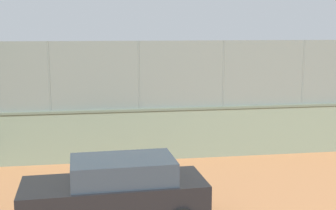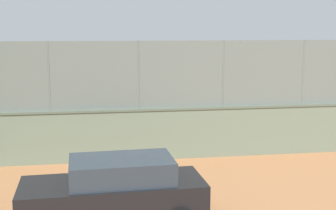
{
  "view_description": "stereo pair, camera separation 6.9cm",
  "coord_description": "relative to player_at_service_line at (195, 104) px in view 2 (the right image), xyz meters",
  "views": [
    {
      "loc": [
        1.68,
        28.65,
        4.65
      ],
      "look_at": [
        -1.01,
        9.71,
        1.42
      ],
      "focal_mm": 49.18,
      "sensor_mm": 36.0,
      "label": 1
    },
    {
      "loc": [
        1.62,
        28.66,
        4.65
      ],
      "look_at": [
        -1.01,
        9.71,
        1.42
      ],
      "focal_mm": 49.18,
      "sensor_mm": 36.0,
      "label": 2
    }
  ],
  "objects": [
    {
      "name": "player_at_service_line",
      "position": [
        0.0,
        0.0,
        0.0
      ],
      "size": [
        1.28,
        0.79,
        1.7
      ],
      "color": "#B2B2B2",
      "rests_on": "ground_plane"
    },
    {
      "name": "player_crossing_court",
      "position": [
        3.42,
        3.1,
        -0.1
      ],
      "size": [
        0.73,
        1.02,
        1.56
      ],
      "color": "black",
      "rests_on": "ground_plane"
    },
    {
      "name": "fence_panel_on_wall",
      "position": [
        1.62,
        5.49,
        2.02
      ],
      "size": [
        33.33,
        0.72,
        2.36
      ],
      "color": "slate",
      "rests_on": "perimeter_wall"
    },
    {
      "name": "perimeter_wall",
      "position": [
        1.62,
        5.49,
        -0.08
      ],
      "size": [
        33.94,
        1.02,
        1.85
      ],
      "color": "slate",
      "rests_on": "ground_plane"
    },
    {
      "name": "ground_plane",
      "position": [
        2.68,
        -7.28,
        -1.01
      ],
      "size": [
        260.0,
        260.0,
        0.0
      ],
      "primitive_type": "plane",
      "color": "#A36B42"
    },
    {
      "name": "sports_ball",
      "position": [
        0.49,
        1.34,
        0.36
      ],
      "size": [
        0.15,
        0.15,
        0.15
      ],
      "primitive_type": "sphere",
      "color": "orange"
    },
    {
      "name": "spare_ball_by_wall",
      "position": [
        -2.9,
        3.75,
        -0.91
      ],
      "size": [
        0.19,
        0.19,
        0.19
      ],
      "primitive_type": "sphere",
      "color": "#3399D8",
      "rests_on": "ground_plane"
    },
    {
      "name": "parked_car_black",
      "position": [
        4.11,
        10.89,
        -0.17
      ],
      "size": [
        4.42,
        2.08,
        1.61
      ],
      "color": "black",
      "rests_on": "ground_plane"
    }
  ]
}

